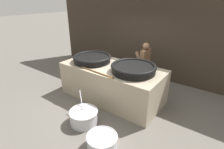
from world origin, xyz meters
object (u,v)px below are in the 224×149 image
Objects in this scene: giant_wok_near at (92,58)px; prep_bowl_meat at (102,142)px; prep_bowl_vegetables at (84,116)px; cook at (144,64)px; giant_wok_far at (134,68)px.

giant_wok_near is 2.70m from prep_bowl_meat.
giant_wok_near reaches higher than prep_bowl_vegetables.
cook is at bearing 44.34° from giant_wok_near.
giant_wok_near is 1.47m from giant_wok_far.
cook is at bearing 100.76° from prep_bowl_meat.
giant_wok_near is 0.96× the size of giant_wok_far.
prep_bowl_vegetables is 0.96m from prep_bowl_meat.
cook reaches higher than prep_bowl_vegetables.
cook is (-0.23, 1.17, -0.30)m from giant_wok_far.
giant_wok_near is at bearing -178.52° from giant_wok_far.
prep_bowl_vegetables is at bearing -111.16° from giant_wok_far.
prep_bowl_meat is at bearing -44.37° from giant_wok_near.
prep_bowl_meat is (0.89, -0.37, -0.02)m from prep_bowl_vegetables.
prep_bowl_vegetables is at bearing -56.74° from giant_wok_near.
prep_bowl_meat is at bearing -79.53° from giant_wok_far.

